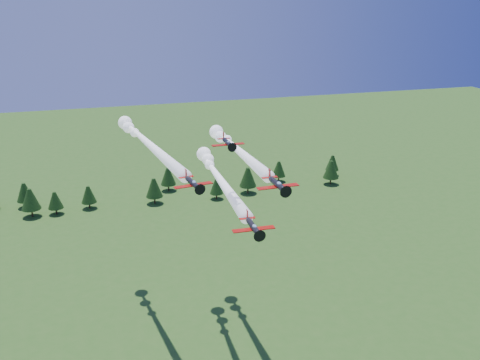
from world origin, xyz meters
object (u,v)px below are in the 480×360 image
object	(u,v)px
plane_left	(146,141)
plane_slot	(228,143)
plane_lead	(218,176)
plane_right	(236,148)

from	to	relation	value
plane_left	plane_slot	bearing A→B (deg)	-71.82
plane_lead	plane_slot	world-z (taller)	plane_slot
plane_left	plane_right	distance (m)	21.57
plane_lead	plane_left	xyz separation A→B (m)	(-14.44, 12.85, 6.01)
plane_lead	plane_slot	size ratio (longest dim) A/B	7.28
plane_right	plane_slot	distance (m)	22.86
plane_left	plane_slot	xyz separation A→B (m)	(13.28, -26.27, 5.53)
plane_right	plane_slot	world-z (taller)	plane_slot
plane_left	plane_right	xyz separation A→B (m)	(20.67, -5.90, -1.75)
plane_right	plane_lead	bearing A→B (deg)	-133.65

